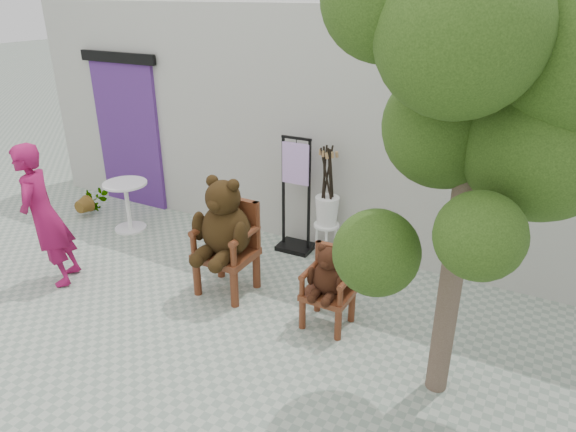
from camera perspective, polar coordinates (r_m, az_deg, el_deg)
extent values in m
plane|color=#97A08F|center=(5.16, -11.87, -14.19)|extent=(60.00, 60.00, 0.00)
cube|color=#B4B3A8|center=(6.90, 3.82, 10.07)|extent=(9.00, 1.00, 3.00)
cube|color=#4D2571|center=(8.30, -17.24, 8.57)|extent=(1.20, 0.08, 2.20)
cube|color=black|center=(8.06, -18.46, 16.38)|extent=(1.40, 0.06, 0.15)
cylinder|color=#4D2110|center=(5.82, -10.08, -6.76)|extent=(0.09, 0.09, 0.42)
cylinder|color=#4D2110|center=(6.13, -7.50, -4.92)|extent=(0.09, 0.09, 0.42)
cylinder|color=#4D2110|center=(5.56, -5.98, -8.08)|extent=(0.09, 0.09, 0.42)
cylinder|color=#4D2110|center=(5.88, -3.51, -6.07)|extent=(0.09, 0.09, 0.42)
cube|color=#4D2110|center=(5.72, -6.90, -4.26)|extent=(0.60, 0.55, 0.08)
cube|color=#4D2110|center=(5.75, -5.71, -0.54)|extent=(0.57, 0.08, 0.55)
cylinder|color=#4D2110|center=(5.89, -7.81, -0.04)|extent=(0.08, 0.08, 0.55)
cylinder|color=#4D2110|center=(5.63, -10.46, -3.09)|extent=(0.07, 0.07, 0.25)
cylinder|color=#4D2110|center=(5.73, -9.16, -1.10)|extent=(0.08, 0.52, 0.08)
cylinder|color=#4D2110|center=(5.62, -3.52, -1.06)|extent=(0.08, 0.08, 0.55)
cylinder|color=#4D2110|center=(5.35, -6.07, -4.33)|extent=(0.07, 0.07, 0.25)
cylinder|color=#4D2110|center=(5.45, -4.81, -2.21)|extent=(0.08, 0.52, 0.08)
ellipsoid|color=black|center=(5.61, -6.88, -1.61)|extent=(0.57, 0.48, 0.60)
sphere|color=black|center=(5.43, -7.25, 2.03)|extent=(0.38, 0.38, 0.38)
ellipsoid|color=black|center=(5.33, -8.17, 1.21)|extent=(0.17, 0.14, 0.14)
sphere|color=black|center=(5.46, -8.42, 3.88)|extent=(0.13, 0.13, 0.13)
sphere|color=black|center=(5.31, -6.11, 3.43)|extent=(0.13, 0.13, 0.13)
ellipsoid|color=black|center=(5.66, -9.86, -1.11)|extent=(0.13, 0.19, 0.34)
ellipsoid|color=black|center=(5.58, -9.32, -4.13)|extent=(0.17, 0.33, 0.17)
sphere|color=black|center=(5.50, -10.14, -4.87)|extent=(0.16, 0.16, 0.16)
ellipsoid|color=black|center=(5.36, -5.28, -2.29)|extent=(0.13, 0.19, 0.34)
ellipsoid|color=black|center=(5.45, -7.25, -4.73)|extent=(0.17, 0.33, 0.17)
sphere|color=black|center=(5.37, -8.06, -5.50)|extent=(0.16, 0.16, 0.16)
cylinder|color=#4D2110|center=(5.23, 1.60, -10.82)|extent=(0.07, 0.07, 0.33)
cylinder|color=#4D2110|center=(5.49, 3.28, -8.98)|extent=(0.07, 0.07, 0.33)
cylinder|color=#4D2110|center=(5.10, 5.58, -11.96)|extent=(0.07, 0.07, 0.33)
cylinder|color=#4D2110|center=(5.37, 7.09, -10.01)|extent=(0.07, 0.07, 0.33)
cube|color=#4D2110|center=(5.18, 4.45, -8.64)|extent=(0.47, 0.43, 0.06)
cube|color=#4D2110|center=(5.20, 5.38, -5.40)|extent=(0.44, 0.06, 0.43)
cylinder|color=#4D2110|center=(5.27, 3.36, -4.90)|extent=(0.06, 0.06, 0.43)
cylinder|color=#4D2110|center=(5.05, 1.56, -7.78)|extent=(0.05, 0.05, 0.19)
cylinder|color=#4D2110|center=(5.14, 2.47, -5.96)|extent=(0.06, 0.41, 0.06)
cylinder|color=#4D2110|center=(5.14, 7.45, -5.91)|extent=(0.06, 0.06, 0.43)
cylinder|color=#4D2110|center=(4.91, 5.82, -8.93)|extent=(0.05, 0.05, 0.19)
cylinder|color=#4D2110|center=(5.00, 6.66, -7.02)|extent=(0.06, 0.41, 0.06)
ellipsoid|color=black|center=(5.10, 4.55, -6.96)|extent=(0.33, 0.28, 0.35)
sphere|color=black|center=(4.97, 4.56, -4.77)|extent=(0.22, 0.22, 0.22)
ellipsoid|color=black|center=(4.91, 4.12, -5.38)|extent=(0.10, 0.08, 0.08)
sphere|color=black|center=(4.96, 3.80, -3.58)|extent=(0.08, 0.08, 0.08)
sphere|color=black|center=(4.91, 5.45, -3.97)|extent=(0.08, 0.08, 0.08)
ellipsoid|color=black|center=(5.09, 2.59, -6.66)|extent=(0.08, 0.11, 0.20)
ellipsoid|color=black|center=(5.07, 3.05, -8.64)|extent=(0.10, 0.20, 0.10)
sphere|color=black|center=(5.01, 2.66, -9.17)|extent=(0.09, 0.09, 0.09)
ellipsoid|color=black|center=(4.98, 5.89, -7.52)|extent=(0.08, 0.11, 0.20)
ellipsoid|color=black|center=(5.02, 4.55, -9.05)|extent=(0.10, 0.20, 0.10)
sphere|color=black|center=(4.96, 4.17, -9.59)|extent=(0.09, 0.09, 0.09)
imported|color=#8E1147|center=(6.33, -25.47, -0.02)|extent=(0.65, 0.72, 1.65)
cylinder|color=white|center=(7.43, -17.68, 3.45)|extent=(0.60, 0.60, 0.03)
cylinder|color=white|center=(7.55, -17.36, 1.03)|extent=(0.06, 0.06, 0.68)
cylinder|color=white|center=(7.68, -17.06, -1.28)|extent=(0.44, 0.44, 0.03)
cube|color=black|center=(6.56, -0.51, 2.50)|extent=(0.03, 0.03, 1.50)
cube|color=black|center=(6.41, 2.34, 1.97)|extent=(0.03, 0.03, 1.50)
cube|color=black|center=(6.25, 0.94, 8.65)|extent=(0.40, 0.04, 0.03)
cube|color=black|center=(6.78, 0.86, -3.43)|extent=(0.46, 0.36, 0.06)
cube|color=#CA9EE6|center=(6.33, 0.88, 5.83)|extent=(0.36, 0.05, 0.52)
cylinder|color=black|center=(6.25, 0.94, 8.39)|extent=(0.01, 0.01, 0.08)
cylinder|color=white|center=(6.43, 4.29, -1.01)|extent=(0.32, 0.32, 0.03)
cylinder|color=white|center=(6.57, 5.22, -2.63)|extent=(0.03, 0.03, 0.44)
cylinder|color=white|center=(6.63, 3.87, -2.32)|extent=(0.03, 0.03, 0.44)
cylinder|color=white|center=(6.49, 3.24, -2.90)|extent=(0.03, 0.03, 0.44)
cylinder|color=white|center=(6.43, 4.61, -3.22)|extent=(0.03, 0.03, 0.44)
cylinder|color=black|center=(6.24, 4.37, 4.30)|extent=(0.11, 0.09, 0.80)
cylinder|color=#9F7848|center=(6.19, 4.37, 7.23)|extent=(0.04, 0.04, 0.08)
cylinder|color=black|center=(6.18, 4.88, 4.07)|extent=(0.03, 0.17, 0.79)
cylinder|color=#9F7848|center=(6.05, 5.45, 6.82)|extent=(0.04, 0.05, 0.08)
cylinder|color=black|center=(6.18, 4.05, 4.09)|extent=(0.08, 0.07, 0.80)
cylinder|color=#9F7848|center=(6.07, 3.90, 6.91)|extent=(0.04, 0.04, 0.07)
cylinder|color=black|center=(6.21, 4.02, 4.21)|extent=(0.04, 0.17, 0.79)
cylinder|color=#9F7848|center=(6.13, 3.61, 7.09)|extent=(0.04, 0.05, 0.08)
cylinder|color=black|center=(6.16, 4.70, 4.01)|extent=(0.07, 0.09, 0.80)
cylinder|color=#9F7848|center=(6.03, 4.95, 6.78)|extent=(0.04, 0.04, 0.07)
cylinder|color=black|center=(6.15, 4.36, 4.00)|extent=(0.19, 0.06, 0.79)
cylinder|color=#9F7848|center=(5.99, 4.32, 6.68)|extent=(0.05, 0.04, 0.08)
cylinder|color=#4C3A2D|center=(4.01, 18.55, -0.62)|extent=(0.18, 0.18, 3.11)
sphere|color=#1D360E|center=(3.96, 17.01, 9.46)|extent=(0.91, 0.91, 0.91)
sphere|color=#1D360E|center=(3.82, 26.32, 7.32)|extent=(1.06, 1.06, 1.06)
sphere|color=#1D360E|center=(3.20, 18.57, 18.79)|extent=(0.99, 0.99, 0.99)
sphere|color=#1D360E|center=(3.66, 9.78, -4.03)|extent=(0.62, 0.62, 0.62)
sphere|color=#1D360E|center=(3.29, 20.52, -2.09)|extent=(0.56, 0.56, 0.56)
imported|color=#1D360E|center=(8.30, -21.09, 1.65)|extent=(0.43, 0.38, 0.45)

